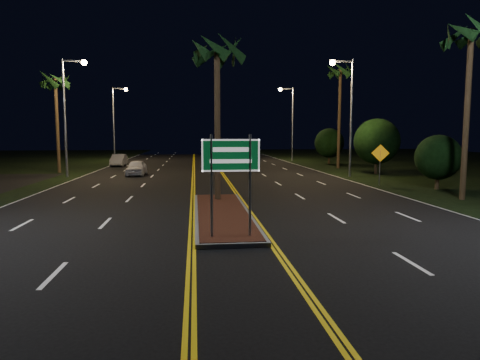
{
  "coord_description": "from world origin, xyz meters",
  "views": [
    {
      "loc": [
        -1.11,
        -10.33,
        3.37
      ],
      "look_at": [
        0.32,
        3.09,
        1.9
      ],
      "focal_mm": 32.0,
      "sensor_mm": 36.0,
      "label": 1
    }
  ],
  "objects": [
    {
      "name": "ground",
      "position": [
        0.0,
        0.0,
        0.0
      ],
      "size": [
        120.0,
        120.0,
        0.0
      ],
      "primitive_type": "plane",
      "color": "black",
      "rests_on": "ground"
    },
    {
      "name": "median_island",
      "position": [
        0.0,
        7.0,
        0.08
      ],
      "size": [
        2.25,
        10.25,
        0.17
      ],
      "color": "gray",
      "rests_on": "ground"
    },
    {
      "name": "highway_sign",
      "position": [
        0.0,
        2.8,
        2.4
      ],
      "size": [
        1.8,
        0.08,
        3.2
      ],
      "color": "gray",
      "rests_on": "ground"
    },
    {
      "name": "streetlight_left_mid",
      "position": [
        -10.61,
        24.0,
        5.66
      ],
      "size": [
        1.91,
        0.44,
        9.0
      ],
      "color": "gray",
      "rests_on": "ground"
    },
    {
      "name": "streetlight_left_far",
      "position": [
        -10.61,
        44.0,
        5.66
      ],
      "size": [
        1.91,
        0.44,
        9.0
      ],
      "color": "gray",
      "rests_on": "ground"
    },
    {
      "name": "streetlight_right_mid",
      "position": [
        10.61,
        22.0,
        5.66
      ],
      "size": [
        1.91,
        0.44,
        9.0
      ],
      "color": "gray",
      "rests_on": "ground"
    },
    {
      "name": "streetlight_right_far",
      "position": [
        10.61,
        42.0,
        5.66
      ],
      "size": [
        1.91,
        0.44,
        9.0
      ],
      "color": "gray",
      "rests_on": "ground"
    },
    {
      "name": "palm_median",
      "position": [
        0.0,
        10.5,
        7.28
      ],
      "size": [
        2.4,
        2.4,
        8.3
      ],
      "color": "#382819",
      "rests_on": "ground"
    },
    {
      "name": "palm_left_far",
      "position": [
        -12.8,
        28.0,
        7.75
      ],
      "size": [
        2.4,
        2.4,
        8.8
      ],
      "color": "#382819",
      "rests_on": "ground"
    },
    {
      "name": "palm_right_near",
      "position": [
        12.5,
        10.0,
        8.21
      ],
      "size": [
        2.4,
        2.4,
        9.3
      ],
      "color": "#382819",
      "rests_on": "ground"
    },
    {
      "name": "palm_right_far",
      "position": [
        12.8,
        30.0,
        9.14
      ],
      "size": [
        2.4,
        2.4,
        10.3
      ],
      "color": "#382819",
      "rests_on": "ground"
    },
    {
      "name": "shrub_near",
      "position": [
        13.5,
        14.0,
        1.95
      ],
      "size": [
        2.7,
        2.7,
        3.3
      ],
      "color": "#382819",
      "rests_on": "ground"
    },
    {
      "name": "shrub_mid",
      "position": [
        14.0,
        24.0,
        2.73
      ],
      "size": [
        3.78,
        3.78,
        4.62
      ],
      "color": "#382819",
      "rests_on": "ground"
    },
    {
      "name": "shrub_far",
      "position": [
        13.8,
        36.0,
        2.34
      ],
      "size": [
        3.24,
        3.24,
        3.96
      ],
      "color": "#382819",
      "rests_on": "ground"
    },
    {
      "name": "car_near",
      "position": [
        -5.84,
        25.05,
        0.72
      ],
      "size": [
        1.89,
        4.32,
        1.44
      ],
      "primitive_type": "imported",
      "rotation": [
        0.0,
        0.0,
        -0.01
      ],
      "color": "white",
      "rests_on": "ground"
    },
    {
      "name": "car_far",
      "position": [
        -9.03,
        35.47,
        0.72
      ],
      "size": [
        1.89,
        4.32,
        1.43
      ],
      "primitive_type": "imported",
      "rotation": [
        0.0,
        0.0,
        0.01
      ],
      "color": "silver",
      "rests_on": "ground"
    },
    {
      "name": "warning_sign",
      "position": [
        10.85,
        16.21,
        1.75
      ],
      "size": [
        1.04,
        0.46,
        2.67
      ],
      "rotation": [
        0.0,
        0.0,
        -0.4
      ],
      "color": "gray",
      "rests_on": "ground"
    }
  ]
}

